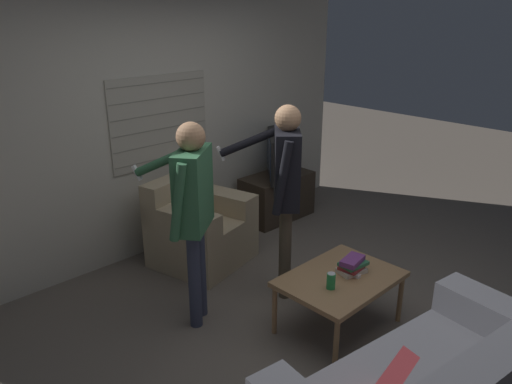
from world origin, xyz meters
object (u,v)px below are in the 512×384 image
object	(u,v)px
tv	(277,155)
person_right_standing	(285,179)
person_left_standing	(192,200)
soda_can	(331,281)
armchair_beige	(199,228)
coffee_table	(340,281)
book_stack	(352,265)
spare_remote	(352,274)

from	to	relation	value
tv	person_right_standing	size ratio (longest dim) A/B	0.46
tv	person_left_standing	distance (m)	2.25
person_right_standing	soda_can	distance (m)	0.95
armchair_beige	coffee_table	world-z (taller)	armchair_beige
coffee_table	book_stack	bearing A→B (deg)	-10.18
book_stack	spare_remote	world-z (taller)	book_stack
coffee_table	spare_remote	world-z (taller)	spare_remote
tv	spare_remote	size ratio (longest dim) A/B	5.80
armchair_beige	spare_remote	size ratio (longest dim) A/B	7.52
coffee_table	tv	size ratio (longest dim) A/B	1.19
tv	spare_remote	distance (m)	2.28
book_stack	armchair_beige	bearing A→B (deg)	96.97
book_stack	spare_remote	bearing A→B (deg)	-139.17
book_stack	person_right_standing	bearing A→B (deg)	93.83
spare_remote	book_stack	bearing A→B (deg)	34.16
book_stack	soda_can	bearing A→B (deg)	-174.52
tv	soda_can	world-z (taller)	tv
person_right_standing	book_stack	xyz separation A→B (m)	(0.05, -0.69, -0.56)
person_left_standing	tv	bearing A→B (deg)	-10.36
armchair_beige	spare_remote	world-z (taller)	armchair_beige
tv	spare_remote	bearing A→B (deg)	11.44
person_left_standing	book_stack	distance (m)	1.34
soda_can	person_left_standing	bearing A→B (deg)	121.07
armchair_beige	person_left_standing	world-z (taller)	person_left_standing
armchair_beige	book_stack	distance (m)	1.71
armchair_beige	soda_can	world-z (taller)	armchair_beige
person_left_standing	spare_remote	distance (m)	1.36
coffee_table	tv	xyz separation A→B (m)	(1.26, 1.88, 0.38)
book_stack	tv	bearing A→B (deg)	59.04
spare_remote	armchair_beige	bearing A→B (deg)	89.00
tv	soda_can	size ratio (longest dim) A/B	6.15
armchair_beige	person_left_standing	distance (m)	1.25
coffee_table	book_stack	size ratio (longest dim) A/B	3.69
person_right_standing	spare_remote	xyz separation A→B (m)	(0.01, -0.72, -0.61)
tv	book_stack	bearing A→B (deg)	11.82
person_left_standing	spare_remote	bearing A→B (deg)	-85.40
coffee_table	soda_can	world-z (taller)	soda_can
soda_can	spare_remote	size ratio (longest dim) A/B	0.94
coffee_table	person_left_standing	xyz separation A→B (m)	(-0.74, 0.87, 0.64)
person_left_standing	person_right_standing	distance (m)	0.84
person_right_standing	spare_remote	size ratio (longest dim) A/B	12.66
armchair_beige	tv	size ratio (longest dim) A/B	1.30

